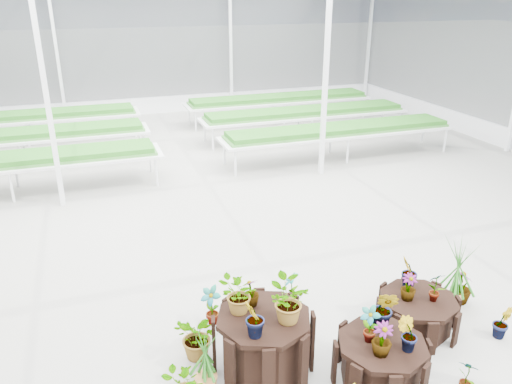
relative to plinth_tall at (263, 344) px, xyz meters
name	(u,v)px	position (x,y,z in m)	size (l,w,h in m)	color
ground_plane	(260,275)	(0.68, 2.04, -0.39)	(24.00, 24.00, 0.00)	gray
greenhouse_shell	(261,139)	(0.68, 2.04, 1.86)	(18.00, 24.00, 4.50)	white
steel_frame	(261,139)	(0.68, 2.04, 1.86)	(18.00, 24.00, 4.50)	silver
nursery_benches	(176,135)	(0.68, 9.24, 0.03)	(16.00, 7.00, 0.84)	silver
plinth_tall	(263,344)	(0.00, 0.00, 0.00)	(1.14, 1.14, 0.78)	black
plinth_mid	(380,362)	(1.20, -0.60, -0.11)	(1.05, 1.05, 0.56)	black
plinth_low	(417,313)	(2.20, 0.10, -0.15)	(1.04, 1.04, 0.47)	black
nursery_plants	(321,319)	(0.74, 0.03, 0.16)	(4.60, 2.76, 1.29)	#215C18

